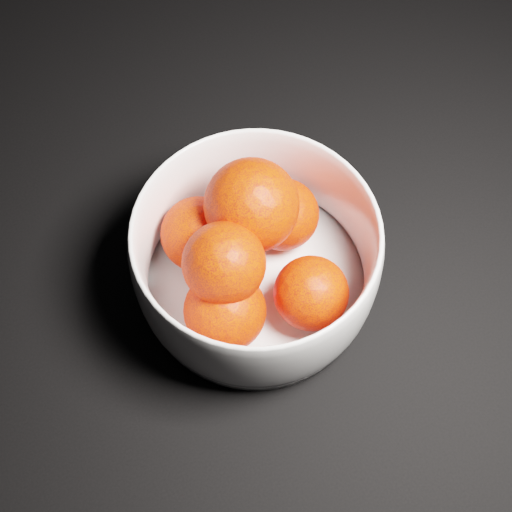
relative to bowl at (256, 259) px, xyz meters
name	(u,v)px	position (x,y,z in m)	size (l,w,h in m)	color
ground	(357,20)	(0.25, 0.25, -0.05)	(3.00, 3.00, 0.00)	black
bowl	(256,259)	(0.00, 0.00, 0.00)	(0.21, 0.21, 0.10)	silver
orange_pile	(247,248)	(0.00, 0.01, 0.01)	(0.15, 0.16, 0.11)	#FF2404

